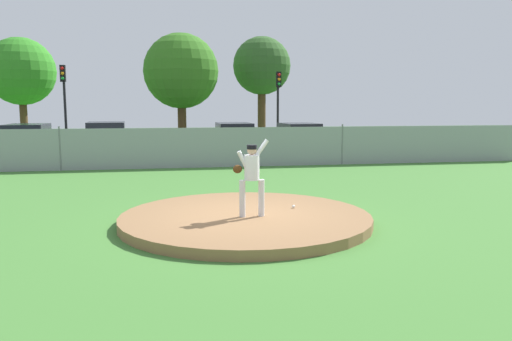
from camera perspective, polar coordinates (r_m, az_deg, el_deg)
The scene contains 16 objects.
ground_plane at distance 16.87m, azimuth -4.37°, elevation -1.31°, with size 80.00×80.00×0.00m, color #427A33.
asphalt_strip at distance 25.28m, azimuth -6.31°, elevation 1.63°, with size 44.00×7.00×0.01m, color #2B2B2D.
pitchers_mound at distance 11.00m, azimuth -1.21°, elevation -5.54°, with size 5.49×5.49×0.21m, color olive.
pitcher_youth at distance 10.59m, azimuth -0.54°, elevation -0.23°, with size 0.77×0.32×1.67m.
baseball at distance 11.63m, azimuth 4.31°, elevation -4.13°, with size 0.07×0.07×0.07m, color white.
chainlink_fence at distance 20.73m, azimuth -5.51°, elevation 2.63°, with size 29.17×0.07×1.75m.
parked_car_silver at distance 25.67m, azimuth -16.70°, elevation 3.29°, with size 2.16×4.34×1.75m.
parked_car_champagne at distance 25.81m, azimuth 4.95°, elevation 3.50°, with size 2.16×4.24×1.64m.
parked_car_charcoal at distance 25.65m, azimuth -2.52°, elevation 3.53°, with size 1.93×4.49×1.66m.
parked_car_teal at distance 25.67m, azimuth -24.66°, elevation 2.88°, with size 2.04×4.49×1.69m.
traffic_cone_orange at distance 25.33m, azimuth 12.24°, elevation 2.10°, with size 0.40×0.40×0.55m.
traffic_light_near at distance 29.53m, azimuth -21.10°, elevation 8.30°, with size 0.28×0.46×4.72m.
traffic_light_far at distance 30.00m, azimuth 2.56°, elevation 8.53°, with size 0.28×0.46×4.52m.
tree_tall_centre at distance 36.61m, azimuth -25.29°, elevation 10.18°, with size 4.40×4.40×6.94m.
tree_leaning_west at distance 32.74m, azimuth -8.56°, elevation 11.15°, with size 4.77×4.77×7.10m.
tree_bushy_near at distance 34.96m, azimuth 0.66°, elevation 11.80°, with size 3.96×3.96×7.22m.
Camera 1 is at (-1.65, -10.59, 2.60)m, focal length 34.98 mm.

